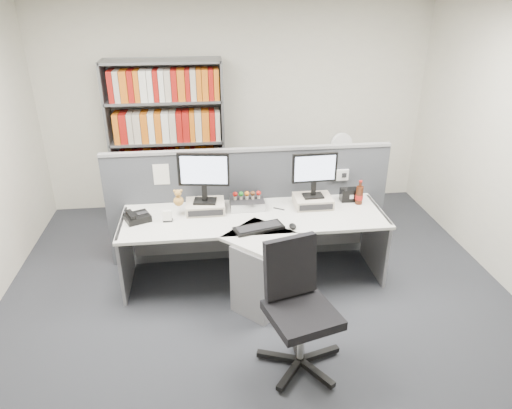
{
  "coord_description": "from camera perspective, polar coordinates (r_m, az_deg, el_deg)",
  "views": [
    {
      "loc": [
        -0.47,
        -3.24,
        2.77
      ],
      "look_at": [
        0.0,
        0.65,
        0.92
      ],
      "focal_mm": 32.5,
      "sensor_mm": 36.0,
      "label": 1
    }
  ],
  "objects": [
    {
      "name": "keyboard",
      "position": [
        4.31,
        0.34,
        -2.88
      ],
      "size": [
        0.49,
        0.29,
        0.03
      ],
      "color": "black",
      "rests_on": "desk"
    },
    {
      "name": "office_chair",
      "position": [
        3.67,
        5.14,
        -12.0
      ],
      "size": [
        0.69,
        0.66,
        1.03
      ],
      "color": "silver",
      "rests_on": "ground"
    },
    {
      "name": "filing_cabinet",
      "position": [
        6.0,
        9.91,
        1.1
      ],
      "size": [
        0.45,
        0.61,
        0.7
      ],
      "color": "slate",
      "rests_on": "ground"
    },
    {
      "name": "desk_calendar",
      "position": [
        4.52,
        -10.84,
        -1.48
      ],
      "size": [
        0.09,
        0.07,
        0.11
      ],
      "color": "black",
      "rests_on": "desk"
    },
    {
      "name": "desk",
      "position": [
        4.5,
        0.08,
        -5.65
      ],
      "size": [
        2.6,
        1.2,
        0.72
      ],
      "color": "silver",
      "rests_on": "ground"
    },
    {
      "name": "monitor_riser_right",
      "position": [
        4.79,
        7.01,
        0.41
      ],
      "size": [
        0.38,
        0.31,
        0.1
      ],
      "color": "beige",
      "rests_on": "desk"
    },
    {
      "name": "desktop_pc",
      "position": [
        4.74,
        -1.14,
        0.27
      ],
      "size": [
        0.34,
        0.31,
        0.09
      ],
      "color": "black",
      "rests_on": "desk"
    },
    {
      "name": "desk_fan",
      "position": [
        5.77,
        10.38,
        6.97
      ],
      "size": [
        0.28,
        0.17,
        0.47
      ],
      "color": "white",
      "rests_on": "filing_cabinet"
    },
    {
      "name": "monitor_right",
      "position": [
        4.66,
        7.21,
        4.08
      ],
      "size": [
        0.46,
        0.15,
        0.47
      ],
      "color": "black",
      "rests_on": "monitor_riser_right"
    },
    {
      "name": "mouse",
      "position": [
        4.34,
        4.54,
        -2.68
      ],
      "size": [
        0.07,
        0.11,
        0.04
      ],
      "primitive_type": "ellipsoid",
      "color": "black",
      "rests_on": "desk"
    },
    {
      "name": "figurines",
      "position": [
        4.68,
        -1.13,
        1.25
      ],
      "size": [
        0.29,
        0.05,
        0.09
      ],
      "color": "beige",
      "rests_on": "desktop_pc"
    },
    {
      "name": "plush_toy",
      "position": [
        4.57,
        -9.53,
        0.69
      ],
      "size": [
        0.1,
        0.1,
        0.17
      ],
      "color": "#B8863D",
      "rests_on": "monitor_riser_left"
    },
    {
      "name": "room_shell",
      "position": [
        3.41,
        1.31,
        8.64
      ],
      "size": [
        5.04,
        5.54,
        2.72
      ],
      "color": "silver",
      "rests_on": "ground"
    },
    {
      "name": "cola_bottle",
      "position": [
        4.89,
        12.59,
        1.13
      ],
      "size": [
        0.08,
        0.08,
        0.26
      ],
      "color": "#3F190A",
      "rests_on": "desk"
    },
    {
      "name": "monitor_riser_left",
      "position": [
        4.66,
        -6.26,
        -0.26
      ],
      "size": [
        0.38,
        0.31,
        0.1
      ],
      "color": "beige",
      "rests_on": "desk"
    },
    {
      "name": "ground",
      "position": [
        4.28,
        1.07,
        -14.99
      ],
      "size": [
        5.5,
        5.5,
        0.0
      ],
      "primitive_type": "plane",
      "color": "#33353C",
      "rests_on": "ground"
    },
    {
      "name": "monitor_left",
      "position": [
        4.52,
        -6.46,
        3.81
      ],
      "size": [
        0.5,
        0.19,
        0.51
      ],
      "color": "black",
      "rests_on": "monitor_riser_left"
    },
    {
      "name": "speaker",
      "position": [
        4.96,
        11.51,
        1.2
      ],
      "size": [
        0.2,
        0.11,
        0.13
      ],
      "primitive_type": "cube",
      "color": "black",
      "rests_on": "desk"
    },
    {
      "name": "desk_phone",
      "position": [
        4.6,
        -14.45,
        -1.52
      ],
      "size": [
        0.29,
        0.28,
        0.1
      ],
      "color": "black",
      "rests_on": "desk"
    },
    {
      "name": "shelving_unit",
      "position": [
        5.97,
        -10.77,
        7.36
      ],
      "size": [
        1.41,
        0.4,
        2.0
      ],
      "color": "slate",
      "rests_on": "ground"
    },
    {
      "name": "partition",
      "position": [
        4.98,
        -0.77,
        0.1
      ],
      "size": [
        3.0,
        0.08,
        1.27
      ],
      "color": "#44474D",
      "rests_on": "ground"
    }
  ]
}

